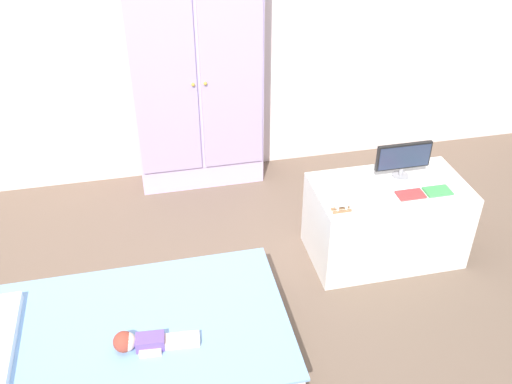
{
  "coord_description": "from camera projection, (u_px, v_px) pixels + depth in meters",
  "views": [
    {
      "loc": [
        -0.24,
        -2.18,
        2.3
      ],
      "look_at": [
        0.31,
        0.33,
        0.56
      ],
      "focal_mm": 39.55,
      "sensor_mm": 36.0,
      "label": 1
    }
  ],
  "objects": [
    {
      "name": "tv_monitor",
      "position": [
        404.0,
        158.0,
        3.28
      ],
      "size": [
        0.33,
        0.1,
        0.22
      ],
      "color": "#99999E",
      "rests_on": "tv_stand"
    },
    {
      "name": "book_red",
      "position": [
        411.0,
        195.0,
        3.18
      ],
      "size": [
        0.16,
        0.09,
        0.01
      ],
      "primitive_type": "cube",
      "color": "#CC3838",
      "rests_on": "tv_stand"
    },
    {
      "name": "book_green",
      "position": [
        438.0,
        191.0,
        3.21
      ],
      "size": [
        0.15,
        0.1,
        0.01
      ],
      "primitive_type": "cube",
      "color": "#429E51",
      "rests_on": "tv_stand"
    },
    {
      "name": "ground_plane",
      "position": [
        213.0,
        318.0,
        3.1
      ],
      "size": [
        10.0,
        10.0,
        0.02
      ],
      "primitive_type": "cube",
      "color": "brown"
    },
    {
      "name": "doll",
      "position": [
        140.0,
        342.0,
        2.56
      ],
      "size": [
        0.39,
        0.14,
        0.1
      ],
      "color": "#6B4CB2",
      "rests_on": "bed"
    },
    {
      "name": "wardrobe",
      "position": [
        196.0,
        75.0,
        3.78
      ],
      "size": [
        0.88,
        0.3,
        1.66
      ],
      "color": "silver",
      "rests_on": "ground_plane"
    },
    {
      "name": "rocking_horse_toy",
      "position": [
        344.0,
        201.0,
        3.03
      ],
      "size": [
        0.11,
        0.04,
        0.13
      ],
      "color": "#8E6642",
      "rests_on": "tv_stand"
    },
    {
      "name": "bed",
      "position": [
        121.0,
        351.0,
        2.73
      ],
      "size": [
        1.64,
        0.92,
        0.26
      ],
      "color": "silver",
      "rests_on": "ground_plane"
    },
    {
      "name": "tv_stand",
      "position": [
        386.0,
        221.0,
        3.4
      ],
      "size": [
        0.9,
        0.5,
        0.5
      ],
      "primitive_type": "cube",
      "color": "silver",
      "rests_on": "ground_plane"
    }
  ]
}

